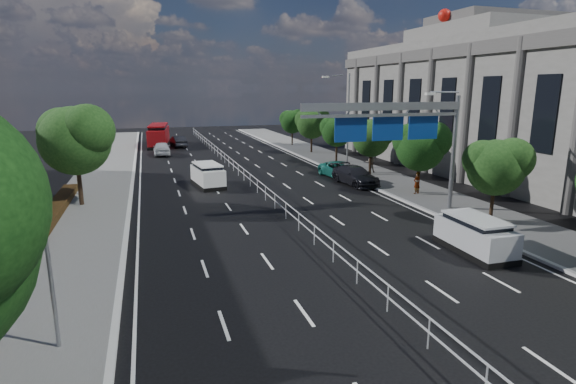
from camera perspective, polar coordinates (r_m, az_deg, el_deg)
name	(u,v)px	position (r m, az deg, el deg)	size (l,w,h in m)	color
ground	(376,302)	(17.21, 11.11, -13.49)	(160.00, 160.00, 0.00)	black
sidewalk_near	(22,354)	(15.89, -30.71, -17.29)	(5.00, 140.00, 0.14)	slate
kerb_near	(114,340)	(15.47, -21.27, -17.12)	(0.25, 140.00, 0.15)	silver
kerb_far	(566,271)	(22.65, 31.82, -8.48)	(0.25, 140.00, 0.15)	silver
median_fence	(246,176)	(37.40, -5.40, 2.04)	(0.05, 85.00, 1.02)	silver
hedge_near	(1,283)	(20.61, -32.66, -9.74)	(1.00, 36.00, 0.44)	black
toilet_sign	(30,259)	(14.61, -29.92, -7.41)	(1.62, 0.18, 4.34)	gray
overhead_gantry	(400,123)	(27.59, 14.09, 8.47)	(10.24, 0.38, 7.45)	gray
streetlight_far	(345,114)	(43.45, 7.31, 9.74)	(2.78, 2.40, 9.00)	gray
civic_hall	(492,103)	(47.31, 24.43, 10.25)	(14.40, 36.00, 14.35)	slate
near_tree_back	(76,137)	(31.84, -25.36, 6.37)	(4.84, 4.51, 6.69)	black
far_tree_c	(497,164)	(28.09, 25.01, 3.23)	(3.52, 3.28, 4.94)	black
far_tree_d	(421,144)	(33.90, 16.56, 5.84)	(3.85, 3.59, 5.34)	black
far_tree_e	(372,136)	(40.32, 10.61, 7.02)	(3.63, 3.38, 5.13)	black
far_tree_f	(337,129)	(47.05, 6.30, 7.91)	(3.52, 3.28, 5.02)	black
far_tree_g	(312,122)	(53.95, 3.09, 8.90)	(3.96, 3.69, 5.45)	black
far_tree_h	(293,120)	(61.04, 0.59, 9.08)	(3.41, 3.18, 4.91)	black
white_minivan	(208,175)	(36.19, -10.16, 2.12)	(2.37, 4.42, 1.83)	black
red_bus	(159,135)	(63.65, -16.09, 7.01)	(3.28, 9.88, 2.90)	black
near_car_silver	(162,148)	(54.54, -15.73, 5.35)	(1.88, 4.67, 1.59)	silver
near_car_dark	(178,142)	(61.77, -13.77, 6.25)	(1.55, 4.43, 1.46)	black
silver_minivan	(475,235)	(23.06, 22.65, -5.06)	(1.87, 4.22, 1.73)	black
parked_car_teal	(340,170)	(39.45, 6.63, 2.81)	(2.26, 4.89, 1.36)	#186E60
parked_car_dark	(355,175)	(36.77, 8.53, 2.10)	(2.07, 5.10, 1.48)	black
pedestrian_a	(417,183)	(33.80, 16.05, 1.12)	(0.58, 0.38, 1.59)	gray
pedestrian_b	(370,163)	(41.60, 10.42, 3.69)	(0.86, 0.67, 1.77)	gray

